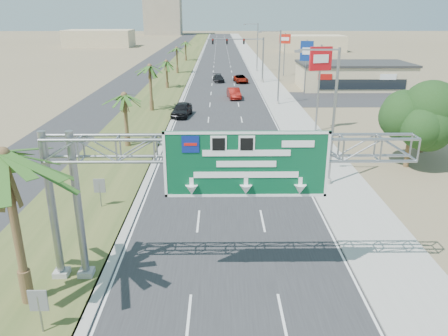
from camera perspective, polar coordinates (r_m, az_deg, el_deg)
road at (r=119.04m, az=-0.29°, el=13.83°), size 12.00×300.00×0.02m
sidewalk_right at (r=119.38m, az=3.92°, el=13.82°), size 4.00×300.00×0.10m
median_grass at (r=119.40m, az=-5.23°, el=13.79°), size 7.00×300.00×0.12m
opposing_road at (r=120.15m, az=-8.66°, el=13.67°), size 8.00×300.00×0.02m
sign_gantry at (r=19.36m, az=-1.77°, el=1.01°), size 16.75×1.24×7.50m
palm_near at (r=19.25m, az=-26.93°, el=1.44°), size 5.70×5.70×8.35m
palm_row_b at (r=42.01m, az=-12.91°, el=9.14°), size 3.99×3.99×5.95m
palm_row_c at (r=57.47m, az=-9.69°, el=12.87°), size 3.99×3.99×6.75m
palm_row_d at (r=75.34m, az=-7.55°, el=13.59°), size 3.99×3.99×5.45m
palm_row_e at (r=94.10m, az=-6.21°, el=15.25°), size 3.99×3.99×6.15m
palm_row_f at (r=118.97m, az=-5.05°, el=16.02°), size 3.99×3.99×5.75m
streetlight_near at (r=32.33m, az=13.73°, el=5.62°), size 3.27×0.44×10.00m
streetlight_mid at (r=61.39m, az=7.02°, el=12.51°), size 3.27×0.44×10.00m
streetlight_far at (r=97.03m, az=4.26°, el=15.21°), size 3.27×0.44×10.00m
signal_mast at (r=80.93m, az=3.65°, el=14.44°), size 10.28×0.71×8.00m
store_building at (r=78.45m, az=16.53°, el=11.42°), size 18.00×10.00×4.00m
oak_near at (r=38.58m, az=23.52°, el=6.53°), size 4.50×4.50×6.80m
oak_far at (r=43.52m, az=24.98°, el=6.70°), size 3.50×3.50×5.60m
median_signback_a at (r=19.38m, az=-23.06°, el=-16.01°), size 0.75×0.08×2.08m
median_signback_b at (r=29.59m, az=-15.94°, el=-2.51°), size 0.75×0.08×2.08m
tower_distant at (r=260.35m, az=-8.03°, el=20.71°), size 20.00×16.00×35.00m
building_distant_left at (r=174.39m, az=-15.96°, el=15.97°), size 24.00×14.00×6.00m
building_distant_right at (r=151.85m, az=11.48°, el=15.68°), size 20.00×12.00×5.00m
car_left_lane at (r=54.66m, az=-5.55°, el=7.60°), size 2.68×5.26×1.72m
car_mid_lane at (r=66.05m, az=1.30°, el=9.72°), size 2.19×4.92×1.57m
car_right_lane at (r=81.61m, az=2.20°, el=11.55°), size 2.80×5.07×1.34m
car_far at (r=82.36m, az=-0.73°, el=11.62°), size 2.31×4.64×1.30m
pole_sign_red_near at (r=47.33m, az=12.47°, el=13.13°), size 2.40×0.88×9.13m
pole_sign_blue at (r=71.14m, az=10.73°, el=14.50°), size 2.02×0.62×8.24m
pole_sign_red_far at (r=90.13m, az=7.95°, el=15.95°), size 2.17×1.02×8.35m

